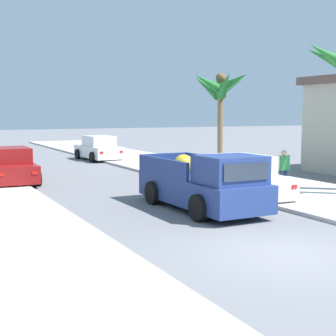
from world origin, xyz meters
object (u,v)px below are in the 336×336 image
pickup_truck (204,185)px  palm_tree_right_mid (221,88)px  car_right_near (240,178)px  car_left_near (99,149)px  car_left_mid (10,167)px  pedestrian (284,168)px

pickup_truck → palm_tree_right_mid: palm_tree_right_mid is taller
pickup_truck → car_right_near: bearing=29.7°
pickup_truck → car_left_near: size_ratio=1.21×
car_right_near → car_left_mid: 9.93m
car_left_near → palm_tree_right_mid: palm_tree_right_mid is taller
car_right_near → car_left_mid: same height
car_left_near → pedestrian: (2.16, -15.20, 0.20)m
car_left_near → car_left_mid: (-6.74, -8.22, 0.00)m
car_left_near → pedestrian: size_ratio=2.72×
car_left_near → pedestrian: 15.35m
car_right_near → car_left_mid: (-6.58, 7.44, 0.00)m
pickup_truck → pedestrian: bearing=20.9°
pickup_truck → car_left_near: bearing=82.0°
palm_tree_right_mid → car_left_mid: bearing=-170.4°
pickup_truck → palm_tree_right_mid: (7.46, 10.71, 3.58)m
car_right_near → pedestrian: pedestrian is taller
car_right_near → pedestrian: (2.32, 0.47, 0.20)m
car_left_near → palm_tree_right_mid: (5.06, -6.23, 3.65)m
palm_tree_right_mid → pickup_truck: bearing=-124.9°
pickup_truck → car_left_mid: bearing=116.5°
pedestrian → car_left_mid: bearing=141.9°
pickup_truck → palm_tree_right_mid: size_ratio=0.99×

